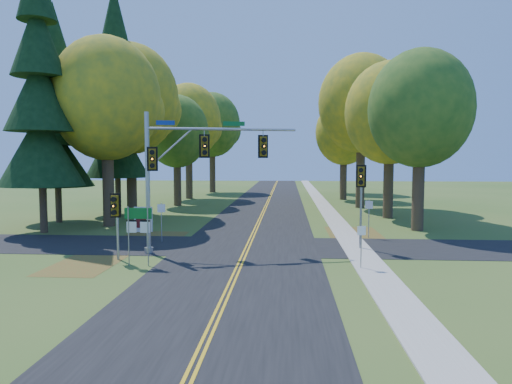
# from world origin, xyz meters

# --- Properties ---
(ground) EXTENTS (160.00, 160.00, 0.00)m
(ground) POSITION_xyz_m (0.00, 0.00, 0.00)
(ground) COLOR #32551E
(ground) RESTS_ON ground
(road_main) EXTENTS (8.00, 160.00, 0.02)m
(road_main) POSITION_xyz_m (0.00, 0.00, 0.01)
(road_main) COLOR black
(road_main) RESTS_ON ground
(road_cross) EXTENTS (60.00, 6.00, 0.02)m
(road_cross) POSITION_xyz_m (0.00, 2.00, 0.01)
(road_cross) COLOR black
(road_cross) RESTS_ON ground
(centerline_left) EXTENTS (0.10, 160.00, 0.01)m
(centerline_left) POSITION_xyz_m (-0.10, 0.00, 0.03)
(centerline_left) COLOR gold
(centerline_left) RESTS_ON road_main
(centerline_right) EXTENTS (0.10, 160.00, 0.01)m
(centerline_right) POSITION_xyz_m (0.10, 0.00, 0.03)
(centerline_right) COLOR gold
(centerline_right) RESTS_ON road_main
(sidewalk_east) EXTENTS (1.60, 160.00, 0.06)m
(sidewalk_east) POSITION_xyz_m (6.20, 0.00, 0.03)
(sidewalk_east) COLOR #9E998E
(sidewalk_east) RESTS_ON ground
(leaf_patch_w_near) EXTENTS (4.00, 6.00, 0.00)m
(leaf_patch_w_near) POSITION_xyz_m (-6.50, 4.00, 0.01)
(leaf_patch_w_near) COLOR brown
(leaf_patch_w_near) RESTS_ON ground
(leaf_patch_e) EXTENTS (3.50, 8.00, 0.00)m
(leaf_patch_e) POSITION_xyz_m (6.80, 6.00, 0.01)
(leaf_patch_e) COLOR brown
(leaf_patch_e) RESTS_ON ground
(leaf_patch_w_far) EXTENTS (3.00, 5.00, 0.00)m
(leaf_patch_w_far) POSITION_xyz_m (-7.50, -3.00, 0.01)
(leaf_patch_w_far) COLOR brown
(leaf_patch_w_far) RESTS_ON ground
(tree_w_a) EXTENTS (8.00, 8.00, 14.15)m
(tree_w_a) POSITION_xyz_m (-11.13, 9.38, 9.49)
(tree_w_a) COLOR #38281C
(tree_w_a) RESTS_ON ground
(tree_e_a) EXTENTS (7.20, 7.20, 12.73)m
(tree_e_a) POSITION_xyz_m (11.57, 8.77, 8.53)
(tree_e_a) COLOR #38281C
(tree_e_a) RESTS_ON ground
(tree_w_b) EXTENTS (8.60, 8.60, 15.38)m
(tree_w_b) POSITION_xyz_m (-11.72, 16.29, 10.37)
(tree_w_b) COLOR #38281C
(tree_w_b) RESTS_ON ground
(tree_e_b) EXTENTS (7.60, 7.60, 13.33)m
(tree_e_b) POSITION_xyz_m (10.97, 15.58, 8.90)
(tree_e_b) COLOR #38281C
(tree_e_b) RESTS_ON ground
(tree_w_c) EXTENTS (6.80, 6.80, 11.91)m
(tree_w_c) POSITION_xyz_m (-9.54, 24.47, 7.94)
(tree_w_c) COLOR #38281C
(tree_w_c) RESTS_ON ground
(tree_e_c) EXTENTS (8.80, 8.80, 15.79)m
(tree_e_c) POSITION_xyz_m (9.88, 23.69, 10.66)
(tree_e_c) COLOR #38281C
(tree_e_c) RESTS_ON ground
(tree_w_d) EXTENTS (8.20, 8.20, 14.56)m
(tree_w_d) POSITION_xyz_m (-10.13, 33.18, 9.78)
(tree_w_d) COLOR #38281C
(tree_w_d) RESTS_ON ground
(tree_e_d) EXTENTS (7.00, 7.00, 12.32)m
(tree_e_d) POSITION_xyz_m (9.26, 32.87, 8.24)
(tree_e_d) COLOR #38281C
(tree_e_d) RESTS_ON ground
(tree_w_e) EXTENTS (8.40, 8.40, 14.97)m
(tree_w_e) POSITION_xyz_m (-8.92, 44.09, 10.07)
(tree_w_e) COLOR #38281C
(tree_w_e) RESTS_ON ground
(tree_e_e) EXTENTS (7.80, 7.80, 13.74)m
(tree_e_e) POSITION_xyz_m (10.47, 43.58, 9.19)
(tree_e_e) COLOR #38281C
(tree_e_e) RESTS_ON ground
(pine_a) EXTENTS (5.60, 5.60, 19.48)m
(pine_a) POSITION_xyz_m (-14.50, 6.00, 9.18)
(pine_a) COLOR #38281C
(pine_a) RESTS_ON ground
(pine_b) EXTENTS (5.60, 5.60, 17.31)m
(pine_b) POSITION_xyz_m (-16.00, 11.00, 8.16)
(pine_b) COLOR #38281C
(pine_b) RESTS_ON ground
(pine_c) EXTENTS (5.60, 5.60, 20.56)m
(pine_c) POSITION_xyz_m (-13.00, 16.00, 9.69)
(pine_c) COLOR #38281C
(pine_c) RESTS_ON ground
(traffic_mast) EXTENTS (8.12, 2.51, 7.57)m
(traffic_mast) POSITION_xyz_m (-3.17, 0.16, 4.87)
(traffic_mast) COLOR #989BA0
(traffic_mast) RESTS_ON ground
(east_signal_pole) EXTENTS (0.54, 0.64, 4.75)m
(east_signal_pole) POSITION_xyz_m (6.36, 1.52, 3.60)
(east_signal_pole) COLOR gray
(east_signal_pole) RESTS_ON ground
(ped_signal_pole) EXTENTS (0.54, 0.62, 3.38)m
(ped_signal_pole) POSITION_xyz_m (-6.27, -2.09, 2.51)
(ped_signal_pole) COLOR #9C9FA5
(ped_signal_pole) RESTS_ON ground
(route_sign_cluster) EXTENTS (1.33, 0.10, 2.84)m
(route_sign_cluster) POSITION_xyz_m (-4.80, -3.10, 2.00)
(route_sign_cluster) COLOR gray
(route_sign_cluster) RESTS_ON ground
(info_kiosk) EXTENTS (1.27, 0.23, 1.75)m
(info_kiosk) POSITION_xyz_m (-7.74, 6.75, 0.87)
(info_kiosk) COLOR silver
(info_kiosk) RESTS_ON ground
(reg_sign_e_north) EXTENTS (0.46, 0.19, 2.48)m
(reg_sign_e_north) POSITION_xyz_m (7.50, 5.33, 1.70)
(reg_sign_e_north) COLOR gray
(reg_sign_e_north) RESTS_ON ground
(reg_sign_e_south) EXTENTS (0.39, 0.09, 2.07)m
(reg_sign_e_south) POSITION_xyz_m (5.69, -3.02, 1.42)
(reg_sign_e_south) COLOR gray
(reg_sign_e_south) RESTS_ON ground
(reg_sign_w) EXTENTS (0.44, 0.21, 2.43)m
(reg_sign_w) POSITION_xyz_m (-5.37, 2.91, 1.66)
(reg_sign_w) COLOR gray
(reg_sign_w) RESTS_ON ground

